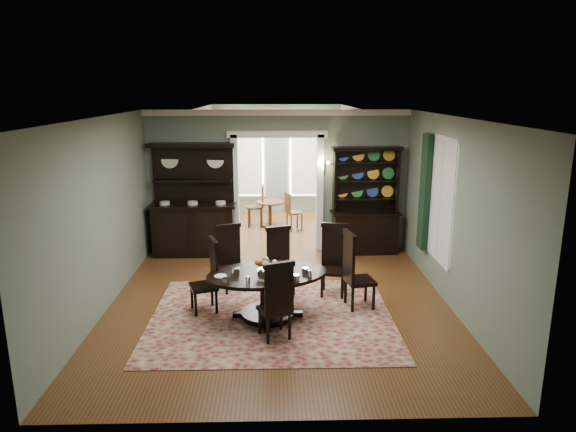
% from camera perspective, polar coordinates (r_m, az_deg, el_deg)
% --- Properties ---
extents(room, '(5.51, 6.01, 3.01)m').
position_cam_1_polar(room, '(8.00, -1.03, 0.67)').
color(room, brown).
rests_on(room, ground).
extents(parlor, '(3.51, 3.50, 3.01)m').
position_cam_1_polar(parlor, '(13.41, -1.25, 5.83)').
color(parlor, brown).
rests_on(parlor, ground).
extents(doorway_trim, '(2.08, 0.25, 2.57)m').
position_cam_1_polar(doorway_trim, '(10.89, -1.18, 4.47)').
color(doorway_trim, white).
rests_on(doorway_trim, floor).
extents(right_window, '(0.15, 1.47, 2.12)m').
position_cam_1_polar(right_window, '(9.28, 15.80, 2.15)').
color(right_window, white).
rests_on(right_window, wall_right).
extents(wall_sconce, '(0.27, 0.21, 0.21)m').
position_cam_1_polar(wall_sconce, '(10.75, 3.92, 5.77)').
color(wall_sconce, gold).
rests_on(wall_sconce, back_wall_right).
extents(rug, '(3.68, 3.03, 0.01)m').
position_cam_1_polar(rug, '(8.04, -1.84, -11.14)').
color(rug, maroon).
rests_on(rug, floor).
extents(dining_table, '(2.05, 2.05, 0.72)m').
position_cam_1_polar(dining_table, '(7.85, -2.30, -7.83)').
color(dining_table, black).
rests_on(dining_table, rug).
extents(centerpiece, '(1.47, 0.94, 0.24)m').
position_cam_1_polar(centerpiece, '(7.74, -2.35, -5.85)').
color(centerpiece, silver).
rests_on(centerpiece, dining_table).
extents(chair_far_left, '(0.55, 0.53, 1.15)m').
position_cam_1_polar(chair_far_left, '(8.97, -6.42, -4.39)').
color(chair_far_left, black).
rests_on(chair_far_left, rug).
extents(chair_far_mid, '(0.53, 0.52, 1.15)m').
position_cam_1_polar(chair_far_mid, '(8.78, -0.93, -4.71)').
color(chair_far_mid, black).
rests_on(chair_far_mid, rug).
extents(chair_far_right, '(0.52, 0.50, 1.22)m').
position_cam_1_polar(chair_far_right, '(8.76, 5.11, -4.58)').
color(chair_far_right, black).
rests_on(chair_far_right, rug).
extents(chair_end_left, '(0.53, 0.54, 1.17)m').
position_cam_1_polar(chair_end_left, '(8.13, -8.73, -6.35)').
color(chair_end_left, black).
rests_on(chair_end_left, rug).
extents(chair_end_right, '(0.52, 0.54, 1.26)m').
position_cam_1_polar(chair_end_right, '(8.19, 7.33, -5.79)').
color(chair_end_right, black).
rests_on(chair_end_right, rug).
extents(chair_near, '(0.55, 0.54, 1.17)m').
position_cam_1_polar(chair_near, '(7.11, -1.23, -9.22)').
color(chair_near, black).
rests_on(chair_near, rug).
extents(sideboard, '(1.78, 0.64, 2.34)m').
position_cam_1_polar(sideboard, '(10.92, -10.41, -0.03)').
color(sideboard, black).
rests_on(sideboard, floor).
extents(welsh_dresser, '(1.47, 0.59, 2.25)m').
position_cam_1_polar(welsh_dresser, '(10.98, 8.55, 0.12)').
color(welsh_dresser, black).
rests_on(welsh_dresser, floor).
extents(parlor_table, '(0.71, 0.71, 0.66)m').
position_cam_1_polar(parlor_table, '(12.97, -2.01, 0.65)').
color(parlor_table, '#593519').
rests_on(parlor_table, parlor_floor).
extents(parlor_chair_left, '(0.45, 0.44, 1.06)m').
position_cam_1_polar(parlor_chair_left, '(12.99, -3.35, 1.27)').
color(parlor_chair_left, '#593519').
rests_on(parlor_chair_left, parlor_floor).
extents(parlor_chair_right, '(0.44, 0.44, 0.95)m').
position_cam_1_polar(parlor_chair_right, '(12.61, 0.42, 0.64)').
color(parlor_chair_right, '#593519').
rests_on(parlor_chair_right, parlor_floor).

